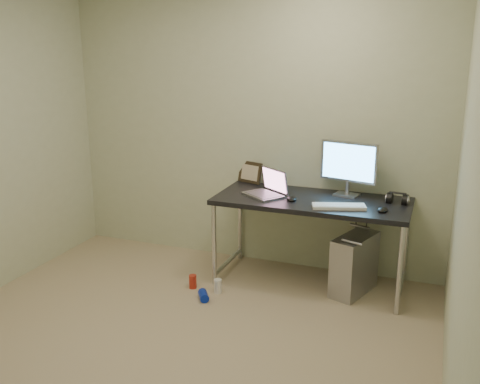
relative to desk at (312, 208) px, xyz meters
name	(u,v)px	position (x,y,z in m)	size (l,w,h in m)	color
floor	(161,353)	(-0.66, -1.40, -0.67)	(3.50, 3.50, 0.00)	tan
wall_back	(251,128)	(-0.66, 0.35, 0.58)	(3.50, 0.02, 2.50)	beige
wall_right	(468,198)	(1.09, -1.40, 0.58)	(0.02, 3.50, 2.50)	beige
desk	(312,208)	(0.00, 0.00, 0.00)	(1.58, 0.69, 0.75)	black
tower_computer	(354,264)	(0.38, -0.04, -0.43)	(0.35, 0.51, 0.52)	#A9A9AE
cable_a	(356,232)	(0.33, 0.30, -0.27)	(0.01, 0.01, 0.70)	black
cable_b	(366,237)	(0.42, 0.28, -0.29)	(0.01, 0.01, 0.72)	black
can_red	(193,282)	(-0.89, -0.44, -0.61)	(0.06, 0.06, 0.11)	#B62B1C
can_white	(218,286)	(-0.66, -0.45, -0.61)	(0.06, 0.06, 0.12)	white
can_blue	(203,296)	(-0.71, -0.61, -0.63)	(0.07, 0.07, 0.13)	#0B26B8
laptop	(267,189)	(-0.38, -0.03, 0.13)	(0.41, 0.40, 0.22)	#AEAFB7
monitor	(348,164)	(0.25, 0.21, 0.35)	(0.48, 0.18, 0.46)	#AEAFB7
keyboard	(339,206)	(0.25, -0.17, 0.09)	(0.41, 0.13, 0.02)	white
mouse_right	(383,209)	(0.58, -0.14, 0.10)	(0.08, 0.12, 0.04)	black
mouse_left	(292,198)	(-0.15, -0.10, 0.10)	(0.08, 0.12, 0.04)	black
headphones	(397,199)	(0.66, 0.12, 0.11)	(0.17, 0.11, 0.11)	black
picture_frame	(250,172)	(-0.65, 0.32, 0.18)	(0.24, 0.03, 0.19)	black
webcam	(275,176)	(-0.40, 0.28, 0.17)	(0.05, 0.04, 0.12)	silver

